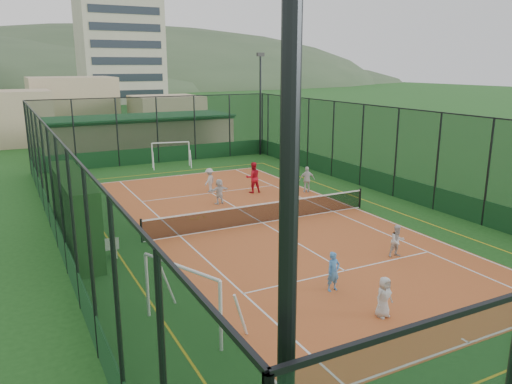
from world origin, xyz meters
The scene contains 20 objects.
ground centered at (0.00, 0.00, 0.00)m, with size 300.00×300.00×0.00m, color #1D4E1B.
court_slab centered at (0.00, 0.00, 0.01)m, with size 11.17×23.97×0.01m, color #BA5129.
tennis_net centered at (0.00, 0.00, 0.53)m, with size 11.67×0.12×1.06m, color black, non-canonical shape.
perimeter_fence centered at (0.00, 0.00, 2.50)m, with size 18.12×34.12×5.00m, color black, non-canonical shape.
floodlight_ne centered at (8.60, 16.60, 4.12)m, with size 0.60×0.26×8.25m, color black, non-canonical shape.
clubhouse centered at (0.00, 22.00, 1.57)m, with size 15.20×7.20×3.15m, color tan, non-canonical shape.
apartment_tower centered at (12.00, 82.00, 15.00)m, with size 15.00×12.00×30.00m, color beige.
distant_hills centered at (0.00, 150.00, 0.00)m, with size 200.00×60.00×24.00m, color #384C33, non-canonical shape.
hedge_left centered at (-8.30, 0.67, 1.52)m, with size 1.04×6.94×3.04m, color black.
white_bench centered at (-7.80, -1.15, 0.44)m, with size 1.56×0.43×0.88m, color white, non-canonical shape.
futsal_goal_near centered at (-6.67, -7.77, 0.99)m, with size 0.89×3.06×1.97m, color white, non-canonical shape.
futsal_goal_far centered at (0.36, 15.06, 0.90)m, with size 2.78×0.81×1.79m, color white, non-canonical shape.
child_near_left centered at (-1.08, -9.67, 0.64)m, with size 0.61×0.40×1.25m, color silver.
child_near_mid centered at (-1.36, -7.52, 0.68)m, with size 0.49×0.32×1.34m, color #498AD0.
child_near_right centered at (2.65, -6.18, 0.65)m, with size 0.62×0.48×1.27m, color silver.
child_far_left centered at (0.03, 6.71, 0.72)m, with size 0.92×0.53×1.42m, color silver.
child_far_right centered at (5.08, 4.01, 0.78)m, with size 0.90×0.38×1.54m, color silver.
child_far_back centered at (-0.49, 4.04, 0.69)m, with size 1.27×0.40×1.37m, color silver.
coach centered at (2.24, 5.40, 0.92)m, with size 0.88×0.69×1.81m, color red.
tennis_balls centered at (-1.81, 1.87, 0.04)m, with size 4.87×1.30×0.07m.
Camera 1 is at (-10.62, -19.94, 7.29)m, focal length 35.00 mm.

